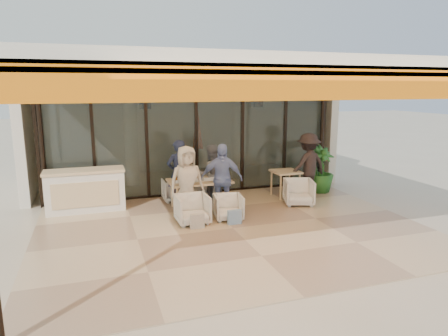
# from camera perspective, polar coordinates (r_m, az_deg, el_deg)

# --- Properties ---
(ground) EXTENTS (70.00, 70.00, 0.00)m
(ground) POSITION_cam_1_polar(r_m,az_deg,el_deg) (8.58, 1.29, -8.74)
(ground) COLOR #C6B293
(ground) RESTS_ON ground
(terrace_floor) EXTENTS (8.00, 6.00, 0.01)m
(terrace_floor) POSITION_cam_1_polar(r_m,az_deg,el_deg) (8.57, 1.29, -8.71)
(terrace_floor) COLOR tan
(terrace_floor) RESTS_ON ground
(terrace_structure) EXTENTS (8.00, 6.00, 3.40)m
(terrace_structure) POSITION_cam_1_polar(r_m,az_deg,el_deg) (7.80, 2.08, 13.57)
(terrace_structure) COLOR silver
(terrace_structure) RESTS_ON ground
(glass_storefront) EXTENTS (8.08, 0.10, 3.20)m
(glass_storefront) POSITION_cam_1_polar(r_m,az_deg,el_deg) (11.00, -3.98, 4.33)
(glass_storefront) COLOR #9EADA3
(glass_storefront) RESTS_ON ground
(interior_block) EXTENTS (9.05, 3.62, 3.52)m
(interior_block) POSITION_cam_1_polar(r_m,az_deg,el_deg) (13.19, -6.55, 8.22)
(interior_block) COLOR silver
(interior_block) RESTS_ON ground
(host_counter) EXTENTS (1.85, 0.65, 1.04)m
(host_counter) POSITION_cam_1_polar(r_m,az_deg,el_deg) (10.16, -19.18, -3.02)
(host_counter) COLOR silver
(host_counter) RESTS_ON ground
(dining_table) EXTENTS (1.50, 0.90, 0.93)m
(dining_table) POSITION_cam_1_polar(r_m,az_deg,el_deg) (9.75, -3.58, -2.05)
(dining_table) COLOR #DEB687
(dining_table) RESTS_ON ground
(chair_far_left) EXTENTS (0.64, 0.60, 0.65)m
(chair_far_left) POSITION_cam_1_polar(r_m,az_deg,el_deg) (10.64, -7.02, -2.97)
(chair_far_left) COLOR white
(chair_far_left) RESTS_ON ground
(chair_far_right) EXTENTS (0.74, 0.71, 0.69)m
(chair_far_right) POSITION_cam_1_polar(r_m,az_deg,el_deg) (10.83, -2.67, -2.54)
(chair_far_right) COLOR white
(chair_far_right) RESTS_ON ground
(chair_near_left) EXTENTS (0.71, 0.66, 0.72)m
(chair_near_left) POSITION_cam_1_polar(r_m,az_deg,el_deg) (8.84, -4.53, -5.69)
(chair_near_left) COLOR white
(chair_near_left) RESTS_ON ground
(chair_near_right) EXTENTS (0.70, 0.66, 0.64)m
(chair_near_right) POSITION_cam_1_polar(r_m,az_deg,el_deg) (9.08, 0.64, -5.45)
(chair_near_right) COLOR white
(chair_near_right) RESTS_ON ground
(diner_navy) EXTENTS (0.69, 0.53, 1.69)m
(diner_navy) POSITION_cam_1_polar(r_m,az_deg,el_deg) (10.04, -6.52, -0.77)
(diner_navy) COLOR #171B34
(diner_navy) RESTS_ON ground
(diner_grey) EXTENTS (0.77, 0.61, 1.54)m
(diner_grey) POSITION_cam_1_polar(r_m,az_deg,el_deg) (10.26, -1.92, -0.88)
(diner_grey) COLOR slate
(diner_grey) RESTS_ON ground
(diner_cream) EXTENTS (0.87, 0.61, 1.67)m
(diner_cream) POSITION_cam_1_polar(r_m,az_deg,el_deg) (9.19, -5.34, -1.98)
(diner_cream) COLOR beige
(diner_cream) RESTS_ON ground
(diner_periwinkle) EXTENTS (1.06, 0.67, 1.68)m
(diner_periwinkle) POSITION_cam_1_polar(r_m,az_deg,el_deg) (9.41, -0.35, -1.56)
(diner_periwinkle) COLOR #7787C7
(diner_periwinkle) RESTS_ON ground
(tote_bag_cream) EXTENTS (0.30, 0.10, 0.34)m
(tote_bag_cream) POSITION_cam_1_polar(r_m,az_deg,el_deg) (8.53, -3.85, -7.66)
(tote_bag_cream) COLOR silver
(tote_bag_cream) RESTS_ON ground
(tote_bag_blue) EXTENTS (0.30, 0.10, 0.34)m
(tote_bag_blue) POSITION_cam_1_polar(r_m,az_deg,el_deg) (8.77, 1.50, -7.10)
(tote_bag_blue) COLOR #99BFD8
(tote_bag_blue) RESTS_ON ground
(side_table) EXTENTS (0.70, 0.70, 0.74)m
(side_table) POSITION_cam_1_polar(r_m,az_deg,el_deg) (10.94, 8.79, -0.93)
(side_table) COLOR #DEB687
(side_table) RESTS_ON ground
(side_chair) EXTENTS (0.88, 0.85, 0.73)m
(side_chair) POSITION_cam_1_polar(r_m,az_deg,el_deg) (10.36, 10.64, -3.24)
(side_chair) COLOR white
(side_chair) RESTS_ON ground
(standing_woman) EXTENTS (1.24, 0.86, 1.75)m
(standing_woman) POSITION_cam_1_polar(r_m,az_deg,el_deg) (11.13, 11.90, 0.41)
(standing_woman) COLOR black
(standing_woman) RESTS_ON ground
(potted_palm) EXTENTS (0.89, 0.89, 1.34)m
(potted_palm) POSITION_cam_1_polar(r_m,az_deg,el_deg) (11.65, 13.59, -0.19)
(potted_palm) COLOR #1E5919
(potted_palm) RESTS_ON ground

